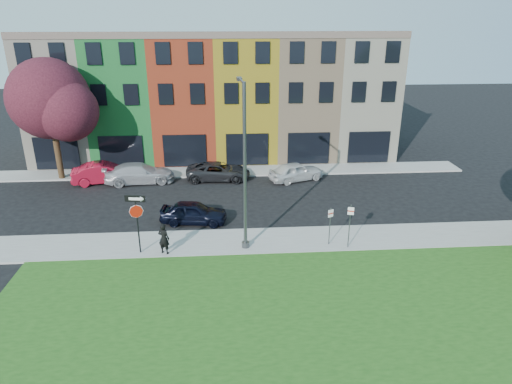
{
  "coord_description": "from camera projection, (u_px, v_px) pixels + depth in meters",
  "views": [
    {
      "loc": [
        -1.77,
        -19.31,
        11.81
      ],
      "look_at": [
        -0.14,
        4.0,
        2.58
      ],
      "focal_mm": 32.0,
      "sensor_mm": 36.0,
      "label": 1
    }
  ],
  "objects": [
    {
      "name": "rowhouse_block",
      "position": [
        216.0,
        96.0,
        40.03
      ],
      "size": [
        30.0,
        10.12,
        10.0
      ],
      "color": "#BAAF9A",
      "rests_on": "ground"
    },
    {
      "name": "parked_car_dark",
      "position": [
        218.0,
        171.0,
        34.3
      ],
      "size": [
        2.73,
        5.02,
        1.33
      ],
      "primitive_type": "imported",
      "rotation": [
        0.0,
        0.0,
        1.52
      ],
      "color": "black",
      "rests_on": "ground"
    },
    {
      "name": "sidewalk_near",
      "position": [
        296.0,
        240.0,
        25.26
      ],
      "size": [
        40.0,
        3.0,
        0.12
      ],
      "primitive_type": "cube",
      "color": "gray",
      "rests_on": "ground"
    },
    {
      "name": "parked_car_white",
      "position": [
        296.0,
        171.0,
        34.14
      ],
      "size": [
        4.38,
        5.22,
        1.4
      ],
      "primitive_type": "imported",
      "rotation": [
        0.0,
        0.0,
        1.93
      ],
      "color": "silver",
      "rests_on": "ground"
    },
    {
      "name": "sidewalk_far",
      "position": [
        210.0,
        172.0,
        36.07
      ],
      "size": [
        40.0,
        2.4,
        0.12
      ],
      "primitive_type": "cube",
      "color": "gray",
      "rests_on": "ground"
    },
    {
      "name": "sedan_near",
      "position": [
        194.0,
        212.0,
        27.22
      ],
      "size": [
        2.56,
        4.33,
        1.34
      ],
      "primitive_type": "imported",
      "rotation": [
        0.0,
        0.0,
        1.45
      ],
      "color": "black",
      "rests_on": "ground"
    },
    {
      "name": "tree_purple",
      "position": [
        51.0,
        101.0,
        32.5
      ],
      "size": [
        6.88,
        6.02,
        8.84
      ],
      "color": "black",
      "rests_on": "sidewalk_far"
    },
    {
      "name": "parked_car_silver",
      "position": [
        139.0,
        173.0,
        33.68
      ],
      "size": [
        3.23,
        5.53,
        1.47
      ],
      "primitive_type": "imported",
      "rotation": [
        0.0,
        0.0,
        1.69
      ],
      "color": "#9D9DA1",
      "rests_on": "ground"
    },
    {
      "name": "parking_sign_a",
      "position": [
        350.0,
        221.0,
        23.83
      ],
      "size": [
        0.31,
        0.12,
        2.45
      ],
      "rotation": [
        0.0,
        0.0,
        -0.28
      ],
      "color": "#47494D",
      "rests_on": "sidewalk_near"
    },
    {
      "name": "parking_sign_b",
      "position": [
        330.0,
        222.0,
        24.19
      ],
      "size": [
        0.3,
        0.17,
        2.13
      ],
      "rotation": [
        0.0,
        0.0,
        0.43
      ],
      "color": "#47494D",
      "rests_on": "sidewalk_near"
    },
    {
      "name": "man",
      "position": [
        164.0,
        239.0,
        23.45
      ],
      "size": [
        0.89,
        0.82,
        1.69
      ],
      "primitive_type": "imported",
      "rotation": [
        0.0,
        0.0,
        2.76
      ],
      "color": "black",
      "rests_on": "sidewalk_near"
    },
    {
      "name": "parked_car_red",
      "position": [
        104.0,
        173.0,
        33.68
      ],
      "size": [
        3.5,
        5.29,
        1.53
      ],
      "primitive_type": "imported",
      "rotation": [
        0.0,
        0.0,
        1.78
      ],
      "color": "maroon",
      "rests_on": "ground"
    },
    {
      "name": "stop_sign",
      "position": [
        136.0,
        213.0,
        23.0
      ],
      "size": [
        1.04,
        0.2,
        3.21
      ],
      "rotation": [
        0.0,
        0.0,
        -0.16
      ],
      "color": "black",
      "rests_on": "sidewalk_near"
    },
    {
      "name": "street_lamp",
      "position": [
        244.0,
        168.0,
        22.95
      ],
      "size": [
        0.5,
        2.58,
        8.69
      ],
      "rotation": [
        0.0,
        0.0,
        0.07
      ],
      "color": "#47494D",
      "rests_on": "sidewalk_near"
    },
    {
      "name": "ground",
      "position": [
        264.0,
        271.0,
        22.37
      ],
      "size": [
        120.0,
        120.0,
        0.0
      ],
      "primitive_type": "plane",
      "color": "black",
      "rests_on": "ground"
    },
    {
      "name": "grass_park",
      "position": [
        488.0,
        345.0,
        17.3
      ],
      "size": [
        40.0,
        16.0,
        0.1
      ],
      "primitive_type": "cube",
      "color": "#1D4A15",
      "rests_on": "ground"
    }
  ]
}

